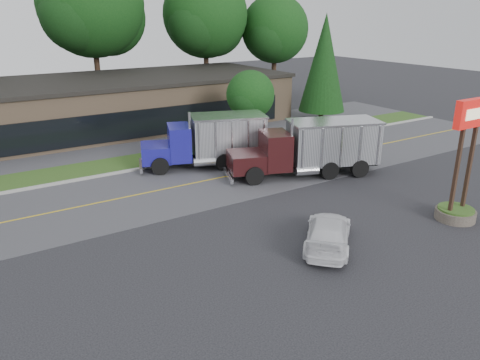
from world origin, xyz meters
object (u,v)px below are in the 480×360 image
object	(u,v)px
bilo_sign	(461,181)
rally_car	(328,232)
dump_truck_blue	(211,139)
dump_truck_maroon	(313,146)

from	to	relation	value
bilo_sign	rally_car	size ratio (longest dim) A/B	1.31
dump_truck_blue	rally_car	distance (m)	12.79
bilo_sign	rally_car	xyz separation A→B (m)	(-7.25, 1.25, -1.36)
dump_truck_maroon	rally_car	size ratio (longest dim) A/B	2.11
bilo_sign	rally_car	bearing A→B (deg)	170.19
dump_truck_maroon	rally_car	world-z (taller)	dump_truck_maroon
bilo_sign	dump_truck_blue	size ratio (longest dim) A/B	0.71
bilo_sign	dump_truck_maroon	size ratio (longest dim) A/B	0.62
bilo_sign	dump_truck_blue	bearing A→B (deg)	113.09
bilo_sign	dump_truck_blue	world-z (taller)	bilo_sign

